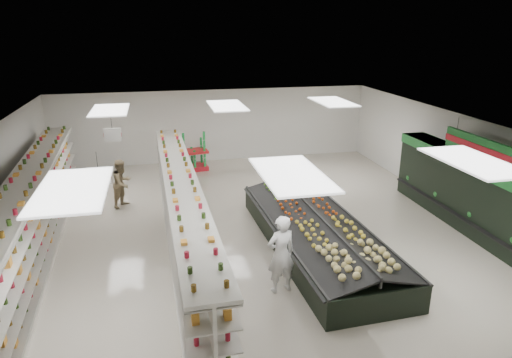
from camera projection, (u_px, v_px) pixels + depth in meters
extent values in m
plane|color=beige|center=(250.00, 234.00, 13.50)|extent=(16.00, 16.00, 0.00)
cube|color=white|center=(250.00, 128.00, 12.48)|extent=(14.00, 16.00, 0.02)
cube|color=white|center=(214.00, 126.00, 20.39)|extent=(14.00, 0.02, 3.20)
cube|color=white|center=(466.00, 168.00, 14.42)|extent=(0.02, 16.00, 3.20)
cube|color=black|center=(483.00, 201.00, 13.10)|extent=(0.80, 8.00, 2.20)
cube|color=#1D6E2B|center=(488.00, 169.00, 12.79)|extent=(0.85, 8.00, 0.30)
cube|color=black|center=(473.00, 219.00, 13.22)|extent=(0.55, 7.80, 0.15)
cube|color=beige|center=(480.00, 193.00, 12.99)|extent=(0.45, 7.70, 0.03)
cube|color=beige|center=(482.00, 183.00, 12.89)|extent=(0.45, 7.70, 0.03)
cube|color=white|center=(99.00, 176.00, 10.00)|extent=(0.50, 0.06, 0.40)
cube|color=red|center=(99.00, 176.00, 10.00)|extent=(0.52, 0.02, 0.12)
cylinder|color=black|center=(97.00, 163.00, 9.90)|extent=(0.01, 0.01, 0.50)
cube|color=white|center=(113.00, 135.00, 13.70)|extent=(0.50, 0.06, 0.40)
cube|color=red|center=(113.00, 135.00, 13.70)|extent=(0.52, 0.02, 0.12)
cylinder|color=black|center=(112.00, 125.00, 13.60)|extent=(0.01, 0.01, 0.50)
cube|color=#1D6E2B|center=(483.00, 149.00, 12.54)|extent=(0.10, 3.20, 0.60)
cube|color=red|center=(481.00, 149.00, 12.53)|extent=(0.03, 3.20, 0.18)
cylinder|color=black|center=(458.00, 126.00, 13.52)|extent=(0.01, 0.01, 0.50)
cube|color=silver|center=(38.00, 252.00, 12.32)|extent=(1.57, 12.58, 0.13)
cube|color=silver|center=(32.00, 219.00, 12.00)|extent=(0.70, 12.54, 2.09)
cube|color=silver|center=(26.00, 180.00, 11.65)|extent=(1.57, 12.58, 0.08)
cube|color=beige|center=(28.00, 249.00, 12.22)|extent=(1.09, 12.45, 0.03)
cube|color=beige|center=(25.00, 234.00, 12.07)|extent=(1.09, 12.45, 0.03)
cube|color=beige|center=(22.00, 218.00, 11.92)|extent=(1.09, 12.45, 0.03)
cube|color=beige|center=(19.00, 202.00, 11.77)|extent=(1.09, 12.45, 0.03)
cube|color=beige|center=(16.00, 185.00, 11.63)|extent=(1.09, 12.45, 0.03)
cube|color=beige|center=(47.00, 247.00, 12.34)|extent=(1.09, 12.45, 0.03)
cube|color=beige|center=(45.00, 232.00, 12.19)|extent=(1.09, 12.45, 0.03)
cube|color=beige|center=(42.00, 216.00, 12.04)|extent=(1.09, 12.45, 0.03)
cube|color=beige|center=(39.00, 200.00, 11.89)|extent=(1.09, 12.45, 0.03)
cube|color=beige|center=(37.00, 183.00, 11.75)|extent=(1.09, 12.45, 0.03)
cube|color=silver|center=(184.00, 246.00, 12.69)|extent=(1.14, 11.76, 0.12)
cube|color=silver|center=(183.00, 215.00, 12.40)|extent=(0.31, 11.74, 1.96)
cube|color=silver|center=(181.00, 180.00, 12.07)|extent=(1.14, 11.76, 0.08)
cube|color=beige|center=(176.00, 243.00, 12.60)|extent=(0.68, 11.65, 0.03)
cube|color=beige|center=(175.00, 229.00, 12.47)|extent=(0.68, 11.65, 0.03)
cube|color=beige|center=(174.00, 214.00, 12.33)|extent=(0.68, 11.65, 0.03)
cube|color=beige|center=(173.00, 199.00, 12.19)|extent=(0.68, 11.65, 0.03)
cube|color=beige|center=(172.00, 184.00, 12.05)|extent=(0.68, 11.65, 0.03)
cube|color=beige|center=(192.00, 241.00, 12.70)|extent=(0.68, 11.65, 0.03)
cube|color=beige|center=(192.00, 227.00, 12.57)|extent=(0.68, 11.65, 0.03)
cube|color=beige|center=(191.00, 213.00, 12.43)|extent=(0.68, 11.65, 0.03)
cube|color=beige|center=(190.00, 198.00, 12.29)|extent=(0.68, 11.65, 0.03)
cube|color=beige|center=(189.00, 183.00, 12.15)|extent=(0.68, 11.65, 0.03)
cube|color=black|center=(317.00, 237.00, 12.56)|extent=(2.66, 7.03, 0.69)
cube|color=#262626|center=(277.00, 229.00, 12.17)|extent=(0.34, 6.94, 0.06)
cube|color=#262626|center=(356.00, 220.00, 12.72)|extent=(0.34, 6.94, 0.06)
cube|color=black|center=(296.00, 224.00, 12.26)|extent=(1.55, 6.89, 0.36)
cube|color=black|center=(339.00, 219.00, 12.56)|extent=(1.55, 6.89, 0.36)
cube|color=#262626|center=(318.00, 218.00, 12.38)|extent=(0.33, 6.84, 0.25)
cube|color=red|center=(194.00, 168.00, 19.48)|extent=(1.25, 0.92, 0.19)
cube|color=#B4181A|center=(193.00, 151.00, 19.25)|extent=(1.30, 0.97, 0.10)
imported|color=white|center=(281.00, 254.00, 10.36)|extent=(0.77, 0.59, 1.89)
imported|color=#92765A|center=(122.00, 183.00, 15.37)|extent=(0.86, 0.94, 1.65)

